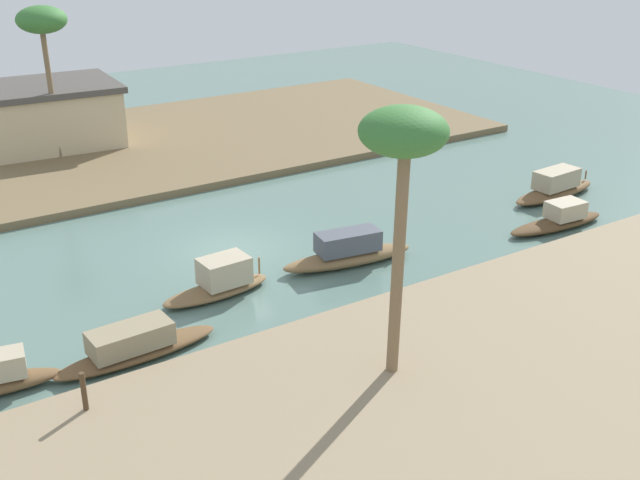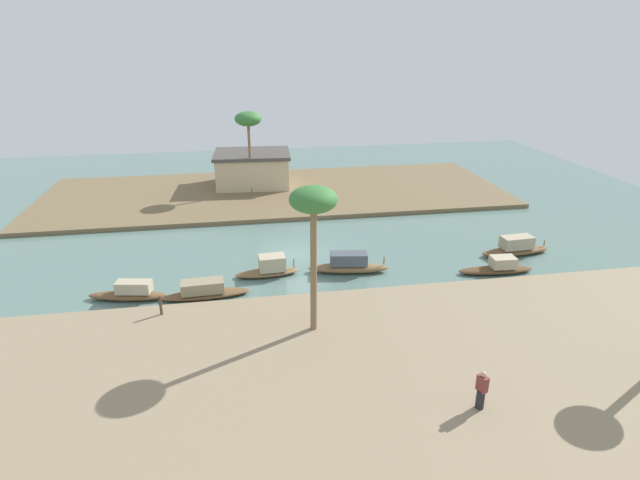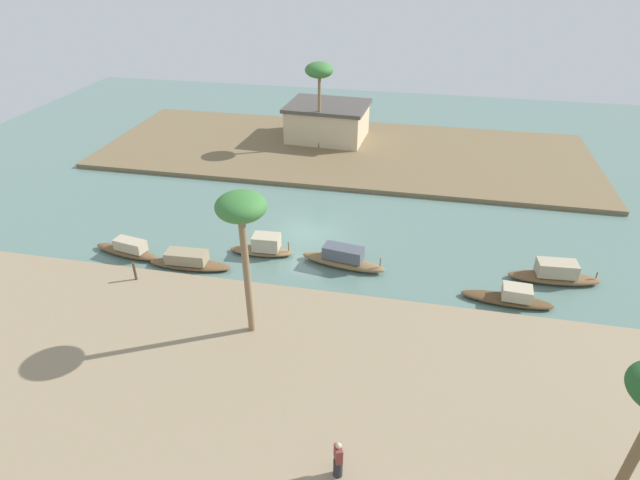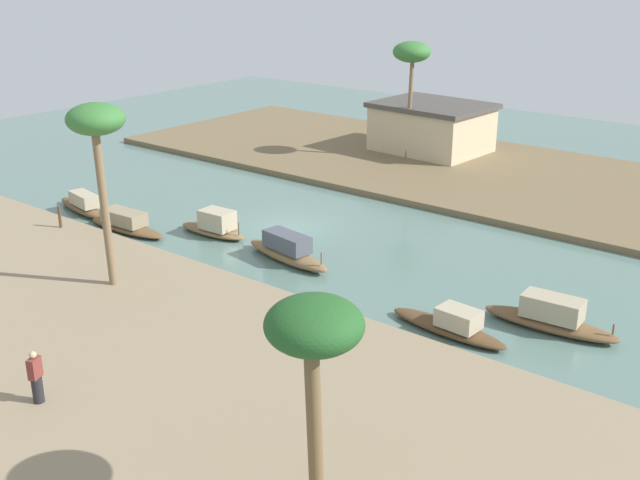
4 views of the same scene
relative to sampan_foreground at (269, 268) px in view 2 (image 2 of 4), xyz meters
name	(u,v)px [view 2 (image 2 of 4)]	position (x,y,z in m)	size (l,w,h in m)	color
river_water	(296,254)	(2.00, 3.08, -0.49)	(70.64, 70.64, 0.00)	slate
riverbank_left	(339,382)	(2.00, -11.30, -0.32)	(41.89, 15.74, 0.35)	#937F60
riverbank_right	(276,192)	(2.00, 17.45, -0.32)	(41.89, 15.74, 0.35)	brown
sampan_foreground	(269,268)	(0.00, 0.00, 0.00)	(3.89, 1.36, 1.28)	brown
sampan_open_hull	(516,248)	(16.59, 0.47, -0.02)	(5.01, 1.58, 1.27)	brown
sampan_with_tall_canopy	(205,291)	(-3.82, -2.26, -0.09)	(4.94, 1.41, 1.02)	brown
sampan_upstream_small	(349,265)	(4.88, -0.37, 0.00)	(5.11, 1.88, 1.28)	brown
sampan_with_red_awning	(130,293)	(-7.91, -1.80, -0.08)	(4.52, 1.77, 1.11)	brown
sampan_downstream_large	(498,267)	(13.98, -2.07, -0.13)	(4.76, 1.41, 1.06)	brown
person_on_near_bank	(481,391)	(6.96, -14.00, 0.62)	(0.43, 0.49, 1.66)	#232328
mooring_post	(161,305)	(-5.91, -4.46, 0.39)	(0.14, 0.14, 1.06)	#4C3823
palm_tree_left_near	(313,207)	(1.59, -7.24, 6.14)	(2.19, 2.19, 7.24)	#7F6647
palm_tree_right_tall	(248,121)	(-0.22, 17.48, 6.29)	(2.35, 2.35, 7.27)	#7F6647
riverside_building	(253,168)	(0.05, 19.90, 1.45)	(7.42, 6.08, 3.15)	beige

